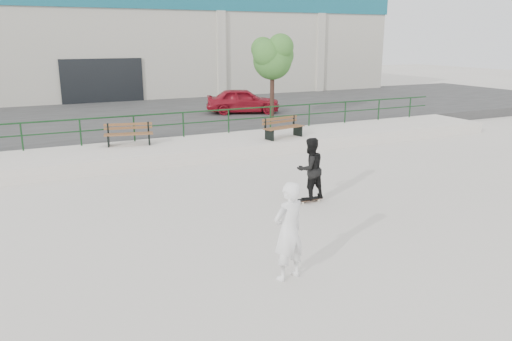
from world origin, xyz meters
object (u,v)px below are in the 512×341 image
tree (273,56)px  seated_skater (289,231)px  bench_left (129,134)px  red_car (243,101)px  skateboard (309,199)px  bench_right (283,128)px  standing_skater (310,169)px

tree → seated_skater: 16.03m
bench_left → red_car: size_ratio=0.47×
tree → skateboard: 11.81m
bench_left → tree: 8.60m
bench_right → seated_skater: bearing=-130.3°
red_car → bench_right: bearing=-171.1°
bench_left → standing_skater: (3.35, -7.53, 0.05)m
seated_skater → red_car: bearing=-125.3°
bench_right → red_car: (1.40, 7.01, 0.25)m
red_car → skateboard: size_ratio=5.00×
tree → standing_skater: (-4.29, -10.42, -2.64)m
tree → standing_skater: size_ratio=2.41×
skateboard → seated_skater: size_ratio=0.41×
bench_left → bench_right: bearing=-0.6°
bench_right → standing_skater: size_ratio=1.10×
standing_skater → seated_skater: bearing=46.7°
bench_left → seated_skater: 11.27m
tree → standing_skater: tree is taller
bench_left → standing_skater: standing_skater is taller
bench_left → seated_skater: size_ratio=0.97×
standing_skater → bench_left: bearing=-72.6°
skateboard → seated_skater: seated_skater is taller
bench_left → seated_skater: (0.57, -11.25, 0.04)m
bench_left → tree: tree is taller
bench_right → seated_skater: size_ratio=0.99×
bench_right → skateboard: 6.76m
bench_left → standing_skater: bearing=-54.0°
standing_skater → seated_skater: size_ratio=0.90×
red_car → seated_skater: 18.24m
bench_left → bench_right: (5.91, -1.32, 0.01)m
bench_right → red_car: red_car is taller
tree → seated_skater: tree is taller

